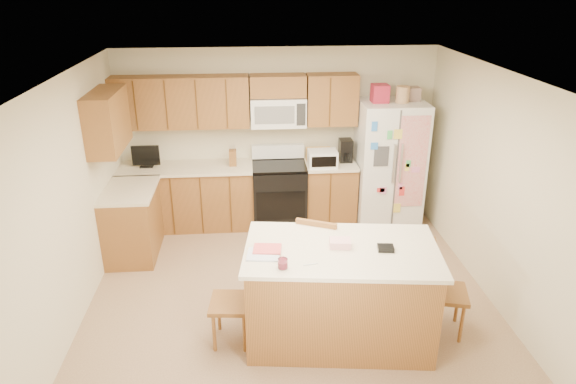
{
  "coord_description": "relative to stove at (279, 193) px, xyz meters",
  "views": [
    {
      "loc": [
        -0.42,
        -4.91,
        3.39
      ],
      "look_at": [
        -0.0,
        0.35,
        1.16
      ],
      "focal_mm": 32.0,
      "sensor_mm": 36.0,
      "label": 1
    }
  ],
  "objects": [
    {
      "name": "ground",
      "position": [
        0.0,
        -1.94,
        -0.47
      ],
      "size": [
        4.5,
        4.5,
        0.0
      ],
      "primitive_type": "plane",
      "color": "brown",
      "rests_on": "ground"
    },
    {
      "name": "room_shell",
      "position": [
        0.0,
        -1.94,
        0.97
      ],
      "size": [
        4.6,
        4.6,
        2.52
      ],
      "color": "beige",
      "rests_on": "ground"
    },
    {
      "name": "cabinetry",
      "position": [
        -0.98,
        -0.15,
        0.44
      ],
      "size": [
        3.36,
        1.56,
        2.15
      ],
      "color": "#975A2D",
      "rests_on": "ground"
    },
    {
      "name": "stove",
      "position": [
        0.0,
        0.0,
        0.0
      ],
      "size": [
        0.76,
        0.65,
        1.13
      ],
      "color": "black",
      "rests_on": "ground"
    },
    {
      "name": "refrigerator",
      "position": [
        1.57,
        -0.06,
        0.45
      ],
      "size": [
        0.9,
        0.79,
        2.04
      ],
      "color": "white",
      "rests_on": "ground"
    },
    {
      "name": "island",
      "position": [
        0.43,
        -2.63,
        0.03
      ],
      "size": [
        1.95,
        1.28,
        1.1
      ],
      "color": "#975A2D",
      "rests_on": "ground"
    },
    {
      "name": "windsor_chair_left",
      "position": [
        -0.62,
        -2.63,
        -0.02
      ],
      "size": [
        0.43,
        0.44,
        0.95
      ],
      "color": "#975A2D",
      "rests_on": "ground"
    },
    {
      "name": "windsor_chair_back",
      "position": [
        0.31,
        -2.0,
        0.03
      ],
      "size": [
        0.59,
        0.58,
        1.06
      ],
      "color": "#975A2D",
      "rests_on": "ground"
    },
    {
      "name": "windsor_chair_right",
      "position": [
        1.49,
        -2.63,
        -0.02
      ],
      "size": [
        0.49,
        0.5,
        0.97
      ],
      "color": "#975A2D",
      "rests_on": "ground"
    }
  ]
}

